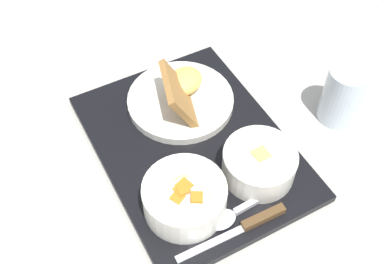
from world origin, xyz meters
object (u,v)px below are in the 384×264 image
object	(u,v)px
bowl_soup	(259,162)
spoon	(237,211)
glass_water	(342,97)
bowl_salad	(185,196)
plate_main	(181,97)
knife	(251,223)

from	to	relation	value
bowl_soup	spoon	size ratio (longest dim) A/B	0.78
glass_water	bowl_soup	bearing A→B (deg)	103.00
bowl_soup	bowl_salad	bearing A→B (deg)	90.38
bowl_soup	plate_main	size ratio (longest dim) A/B	0.62
knife	spoon	distance (m)	0.03
plate_main	spoon	size ratio (longest dim) A/B	1.27
bowl_salad	spoon	world-z (taller)	bowl_salad
bowl_salad	knife	distance (m)	0.10
bowl_soup	glass_water	bearing A→B (deg)	-77.00
knife	bowl_salad	bearing A→B (deg)	-44.32
plate_main	knife	bearing A→B (deg)	175.52
knife	glass_water	xyz separation A→B (m)	(0.12, -0.25, 0.03)
spoon	knife	bearing A→B (deg)	100.91
plate_main	knife	xyz separation A→B (m)	(-0.26, 0.02, -0.01)
knife	bowl_soup	bearing A→B (deg)	-127.42
glass_water	plate_main	bearing A→B (deg)	58.35
bowl_soup	knife	world-z (taller)	bowl_soup
plate_main	knife	size ratio (longest dim) A/B	1.05
spoon	glass_water	bearing A→B (deg)	-164.06
spoon	glass_water	size ratio (longest dim) A/B	1.35
bowl_salad	knife	world-z (taller)	bowl_salad
spoon	bowl_soup	bearing A→B (deg)	-148.18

